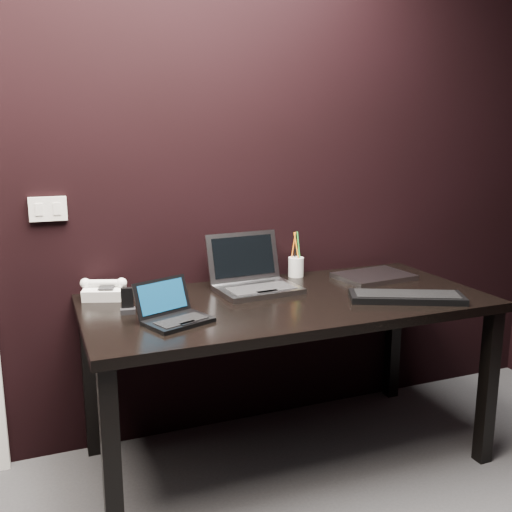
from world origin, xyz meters
name	(u,v)px	position (x,y,z in m)	size (l,w,h in m)	color
wall_back	(191,162)	(0.00, 1.80, 1.30)	(4.00, 4.00, 0.00)	black
wall_switch	(48,209)	(-0.62, 1.79, 1.12)	(0.15, 0.02, 0.10)	silver
desk	(287,316)	(0.30, 1.40, 0.66)	(1.70, 0.80, 0.74)	black
netbook	(174,314)	(-0.22, 1.28, 0.77)	(0.29, 0.28, 0.15)	black
silver_laptop	(254,280)	(0.22, 1.58, 0.79)	(0.37, 0.34, 0.24)	gray
ext_keyboard	(407,297)	(0.76, 1.19, 0.75)	(0.49, 0.34, 0.03)	black
closed_laptop	(374,276)	(0.83, 1.56, 0.75)	(0.37, 0.28, 0.02)	#98989E
desk_phone	(104,290)	(-0.42, 1.69, 0.78)	(0.20, 0.19, 0.10)	white
mobile_phone	(127,304)	(-0.36, 1.45, 0.78)	(0.06, 0.05, 0.10)	black
pen_cup	(296,266)	(0.50, 1.74, 0.79)	(0.09, 0.09, 0.22)	silver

